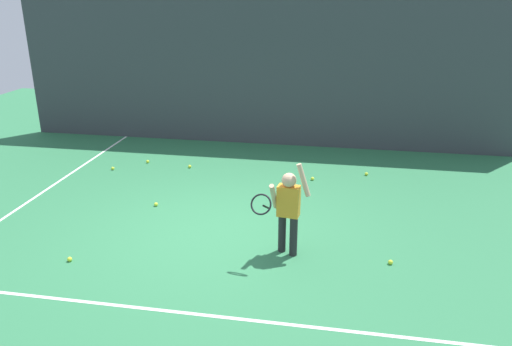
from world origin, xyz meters
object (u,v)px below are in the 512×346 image
object	(u,v)px
tennis_player	(287,206)
tennis_ball_0	(156,204)
tennis_ball_2	(190,166)
tennis_ball_3	(366,174)
tennis_ball_4	(70,259)
tennis_ball_6	(312,179)
tennis_ball_5	(390,262)
tennis_ball_7	(113,168)
tennis_ball_1	(148,162)

from	to	relation	value
tennis_player	tennis_ball_0	xyz separation A→B (m)	(-2.40, 1.22, -0.69)
tennis_player	tennis_ball_2	bearing A→B (deg)	134.56
tennis_ball_3	tennis_ball_0	bearing A→B (deg)	-149.10
tennis_ball_2	tennis_ball_4	bearing A→B (deg)	-97.15
tennis_player	tennis_ball_6	bearing A→B (deg)	94.40
tennis_ball_2	tennis_ball_5	bearing A→B (deg)	-40.22
tennis_ball_0	tennis_ball_7	bearing A→B (deg)	134.19
tennis_ball_3	tennis_ball_6	world-z (taller)	same
tennis_ball_5	tennis_ball_7	distance (m)	6.07
tennis_ball_0	tennis_ball_4	distance (m)	2.03
tennis_ball_2	tennis_ball_5	size ratio (longest dim) A/B	1.00
tennis_ball_0	tennis_ball_5	world-z (taller)	same
tennis_ball_2	tennis_ball_6	bearing A→B (deg)	-5.85
tennis_player	tennis_ball_1	distance (m)	4.81
tennis_ball_5	tennis_ball_6	xyz separation A→B (m)	(-1.27, 2.98, 0.00)
tennis_ball_7	tennis_player	bearing A→B (deg)	-35.44
tennis_ball_4	tennis_ball_7	world-z (taller)	same
tennis_ball_0	tennis_ball_3	distance (m)	4.20
tennis_ball_2	tennis_ball_6	xyz separation A→B (m)	(2.57, -0.26, 0.00)
tennis_ball_0	tennis_ball_5	distance (m)	4.04
tennis_ball_3	tennis_ball_5	size ratio (longest dim) A/B	1.00
tennis_ball_4	tennis_ball_7	xyz separation A→B (m)	(-1.03, 3.54, 0.00)
tennis_player	tennis_ball_5	distance (m)	1.59
tennis_player	tennis_ball_6	xyz separation A→B (m)	(0.16, 2.93, -0.69)
tennis_player	tennis_ball_2	xyz separation A→B (m)	(-2.41, 3.19, -0.69)
tennis_ball_1	tennis_ball_0	bearing A→B (deg)	-64.97
tennis_ball_6	tennis_ball_7	distance (m)	4.10
tennis_ball_4	tennis_ball_6	xyz separation A→B (m)	(3.06, 3.68, 0.00)
tennis_ball_5	tennis_ball_6	world-z (taller)	same
tennis_ball_3	tennis_ball_5	bearing A→B (deg)	-86.24
tennis_player	tennis_ball_4	xyz separation A→B (m)	(-2.90, -0.75, -0.69)
tennis_player	tennis_ball_2	size ratio (longest dim) A/B	20.46
tennis_ball_1	tennis_ball_3	xyz separation A→B (m)	(4.59, 0.05, 0.00)
tennis_ball_4	tennis_ball_5	distance (m)	4.39
tennis_ball_3	tennis_ball_4	size ratio (longest dim) A/B	1.00
tennis_player	tennis_ball_3	world-z (taller)	tennis_player
tennis_ball_0	tennis_ball_5	size ratio (longest dim) A/B	1.00
tennis_player	tennis_ball_3	distance (m)	3.66
tennis_ball_6	tennis_ball_7	size ratio (longest dim) A/B	1.00
tennis_ball_4	tennis_ball_7	size ratio (longest dim) A/B	1.00
tennis_ball_1	tennis_ball_4	bearing A→B (deg)	-83.20
tennis_ball_0	tennis_ball_1	bearing A→B (deg)	115.03
tennis_ball_1	tennis_ball_7	xyz separation A→B (m)	(-0.54, -0.54, 0.00)
tennis_ball_4	tennis_ball_6	size ratio (longest dim) A/B	1.00
tennis_ball_2	tennis_ball_4	size ratio (longest dim) A/B	1.00
tennis_ball_2	tennis_ball_5	xyz separation A→B (m)	(3.84, -3.25, 0.00)
tennis_ball_3	tennis_ball_6	bearing A→B (deg)	-156.54
tennis_ball_2	tennis_ball_3	world-z (taller)	same
tennis_ball_6	tennis_ball_1	bearing A→B (deg)	173.48
tennis_ball_2	tennis_ball_6	size ratio (longest dim) A/B	1.00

